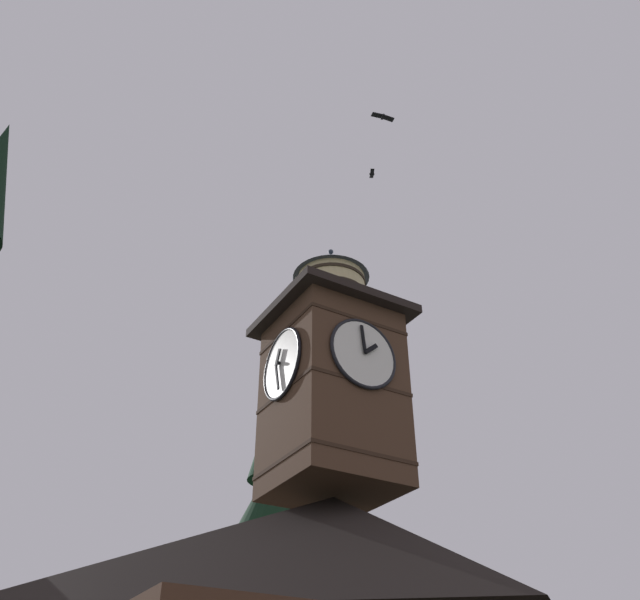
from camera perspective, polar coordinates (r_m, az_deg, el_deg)
clock_tower at (r=19.17m, az=1.00°, el=-6.17°), size 3.75×3.75×7.81m
moon at (r=62.56m, az=-3.63°, el=-20.84°), size 2.06×2.06×2.06m
flying_bird_high at (r=27.04m, az=4.33°, el=10.38°), size 0.36×0.51×0.12m
flying_bird_low at (r=22.32m, az=5.22°, el=14.91°), size 0.76×0.30×0.13m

